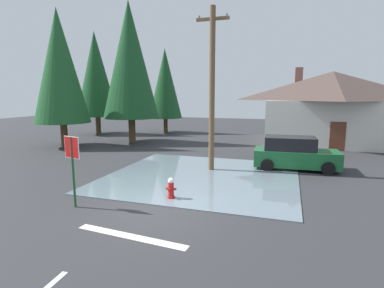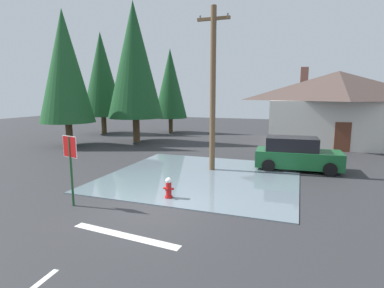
{
  "view_description": "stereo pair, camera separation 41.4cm",
  "coord_description": "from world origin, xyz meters",
  "px_view_note": "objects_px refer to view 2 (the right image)",
  "views": [
    {
      "loc": [
        4.2,
        -8.91,
        3.83
      ],
      "look_at": [
        -0.02,
        4.21,
        1.57
      ],
      "focal_mm": 28.4,
      "sensor_mm": 36.0,
      "label": 1
    },
    {
      "loc": [
        4.59,
        -8.78,
        3.83
      ],
      "look_at": [
        -0.02,
        4.21,
        1.57
      ],
      "focal_mm": 28.4,
      "sensor_mm": 36.0,
      "label": 2
    }
  ],
  "objects_px": {
    "pine_tree_far_center": "(134,61)",
    "fire_hydrant": "(169,188)",
    "pine_tree_short_left": "(102,75)",
    "utility_pole": "(213,88)",
    "stop_sign_near": "(70,156)",
    "pine_tree_tall_left": "(170,84)",
    "parked_car": "(296,154)",
    "house": "(337,107)",
    "pine_tree_mid_left": "(65,67)"
  },
  "relations": [
    {
      "from": "pine_tree_far_center",
      "to": "pine_tree_short_left",
      "type": "bearing_deg",
      "value": 147.22
    },
    {
      "from": "stop_sign_near",
      "to": "house",
      "type": "xyz_separation_m",
      "value": [
        9.9,
        17.72,
        1.14
      ]
    },
    {
      "from": "utility_pole",
      "to": "pine_tree_tall_left",
      "type": "height_order",
      "value": "pine_tree_tall_left"
    },
    {
      "from": "parked_car",
      "to": "pine_tree_mid_left",
      "type": "distance_m",
      "value": 17.08
    },
    {
      "from": "pine_tree_far_center",
      "to": "stop_sign_near",
      "type": "bearing_deg",
      "value": -68.89
    },
    {
      "from": "utility_pole",
      "to": "pine_tree_far_center",
      "type": "height_order",
      "value": "pine_tree_far_center"
    },
    {
      "from": "pine_tree_tall_left",
      "to": "pine_tree_short_left",
      "type": "bearing_deg",
      "value": -154.12
    },
    {
      "from": "stop_sign_near",
      "to": "pine_tree_mid_left",
      "type": "distance_m",
      "value": 14.12
    },
    {
      "from": "pine_tree_short_left",
      "to": "pine_tree_mid_left",
      "type": "bearing_deg",
      "value": -74.49
    },
    {
      "from": "utility_pole",
      "to": "pine_tree_short_left",
      "type": "relative_size",
      "value": 0.82
    },
    {
      "from": "parked_car",
      "to": "stop_sign_near",
      "type": "bearing_deg",
      "value": -131.97
    },
    {
      "from": "stop_sign_near",
      "to": "fire_hydrant",
      "type": "xyz_separation_m",
      "value": [
        2.83,
        1.78,
        -1.36
      ]
    },
    {
      "from": "stop_sign_near",
      "to": "house",
      "type": "relative_size",
      "value": 0.23
    },
    {
      "from": "pine_tree_short_left",
      "to": "utility_pole",
      "type": "bearing_deg",
      "value": -37.16
    },
    {
      "from": "stop_sign_near",
      "to": "pine_tree_short_left",
      "type": "xyz_separation_m",
      "value": [
        -10.95,
        17.16,
        3.96
      ]
    },
    {
      "from": "stop_sign_near",
      "to": "parked_car",
      "type": "relative_size",
      "value": 0.58
    },
    {
      "from": "stop_sign_near",
      "to": "pine_tree_tall_left",
      "type": "bearing_deg",
      "value": 104.05
    },
    {
      "from": "fire_hydrant",
      "to": "parked_car",
      "type": "xyz_separation_m",
      "value": [
        4.37,
        6.22,
        0.4
      ]
    },
    {
      "from": "fire_hydrant",
      "to": "house",
      "type": "bearing_deg",
      "value": 66.08
    },
    {
      "from": "stop_sign_near",
      "to": "utility_pole",
      "type": "xyz_separation_m",
      "value": [
        3.17,
        6.46,
        2.4
      ]
    },
    {
      "from": "utility_pole",
      "to": "parked_car",
      "type": "height_order",
      "value": "utility_pole"
    },
    {
      "from": "pine_tree_mid_left",
      "to": "pine_tree_far_center",
      "type": "relative_size",
      "value": 0.9
    },
    {
      "from": "house",
      "to": "pine_tree_far_center",
      "type": "height_order",
      "value": "pine_tree_far_center"
    },
    {
      "from": "utility_pole",
      "to": "pine_tree_mid_left",
      "type": "relative_size",
      "value": 0.81
    },
    {
      "from": "stop_sign_near",
      "to": "parked_car",
      "type": "xyz_separation_m",
      "value": [
        7.2,
        8.0,
        -0.96
      ]
    },
    {
      "from": "pine_tree_tall_left",
      "to": "utility_pole",
      "type": "bearing_deg",
      "value": -58.92
    },
    {
      "from": "stop_sign_near",
      "to": "pine_tree_mid_left",
      "type": "xyz_separation_m",
      "value": [
        -8.99,
        10.1,
        4.05
      ]
    },
    {
      "from": "fire_hydrant",
      "to": "pine_tree_tall_left",
      "type": "relative_size",
      "value": 0.1
    },
    {
      "from": "stop_sign_near",
      "to": "pine_tree_far_center",
      "type": "xyz_separation_m",
      "value": [
        -5.19,
        13.45,
        4.69
      ]
    },
    {
      "from": "house",
      "to": "parked_car",
      "type": "xyz_separation_m",
      "value": [
        -2.7,
        -9.72,
        -2.1
      ]
    },
    {
      "from": "pine_tree_tall_left",
      "to": "fire_hydrant",
      "type": "bearing_deg",
      "value": -66.76
    },
    {
      "from": "fire_hydrant",
      "to": "utility_pole",
      "type": "distance_m",
      "value": 6.01
    },
    {
      "from": "fire_hydrant",
      "to": "utility_pole",
      "type": "xyz_separation_m",
      "value": [
        0.35,
        4.68,
        3.76
      ]
    },
    {
      "from": "pine_tree_short_left",
      "to": "pine_tree_far_center",
      "type": "xyz_separation_m",
      "value": [
        5.76,
        -3.71,
        0.73
      ]
    },
    {
      "from": "stop_sign_near",
      "to": "pine_tree_far_center",
      "type": "relative_size",
      "value": 0.22
    },
    {
      "from": "pine_tree_mid_left",
      "to": "house",
      "type": "bearing_deg",
      "value": 21.97
    },
    {
      "from": "fire_hydrant",
      "to": "pine_tree_far_center",
      "type": "relative_size",
      "value": 0.07
    },
    {
      "from": "stop_sign_near",
      "to": "utility_pole",
      "type": "relative_size",
      "value": 0.31
    },
    {
      "from": "pine_tree_mid_left",
      "to": "pine_tree_short_left",
      "type": "bearing_deg",
      "value": 105.51
    },
    {
      "from": "pine_tree_short_left",
      "to": "pine_tree_tall_left",
      "type": "bearing_deg",
      "value": 25.88
    },
    {
      "from": "fire_hydrant",
      "to": "pine_tree_short_left",
      "type": "relative_size",
      "value": 0.08
    },
    {
      "from": "fire_hydrant",
      "to": "stop_sign_near",
      "type": "bearing_deg",
      "value": -147.83
    },
    {
      "from": "pine_tree_far_center",
      "to": "pine_tree_mid_left",
      "type": "bearing_deg",
      "value": -138.59
    },
    {
      "from": "fire_hydrant",
      "to": "pine_tree_tall_left",
      "type": "distance_m",
      "value": 20.37
    },
    {
      "from": "pine_tree_far_center",
      "to": "fire_hydrant",
      "type": "bearing_deg",
      "value": -55.51
    },
    {
      "from": "fire_hydrant",
      "to": "utility_pole",
      "type": "height_order",
      "value": "utility_pole"
    },
    {
      "from": "utility_pole",
      "to": "house",
      "type": "height_order",
      "value": "utility_pole"
    },
    {
      "from": "utility_pole",
      "to": "pine_tree_short_left",
      "type": "xyz_separation_m",
      "value": [
        -14.12,
        10.7,
        1.55
      ]
    },
    {
      "from": "pine_tree_short_left",
      "to": "pine_tree_far_center",
      "type": "relative_size",
      "value": 0.89
    },
    {
      "from": "stop_sign_near",
      "to": "pine_tree_short_left",
      "type": "distance_m",
      "value": 20.74
    }
  ]
}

